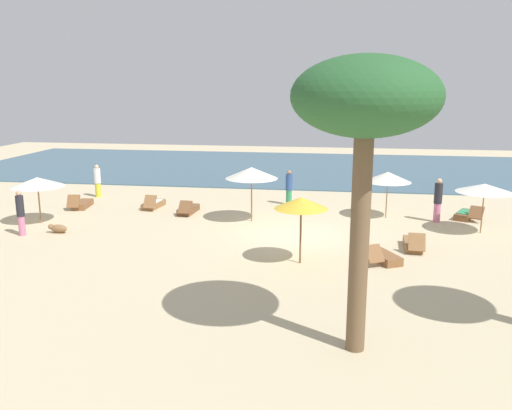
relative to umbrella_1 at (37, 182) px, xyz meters
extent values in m
plane|color=beige|center=(10.85, -0.27, -1.77)|extent=(60.00, 60.00, 0.00)
cube|color=#3D6075|center=(10.85, 16.73, -1.74)|extent=(48.00, 16.00, 0.06)
cylinder|color=olive|center=(0.00, 0.00, -0.81)|extent=(0.06, 0.06, 1.92)
cone|color=silver|center=(0.00, 0.00, 0.00)|extent=(2.20, 2.20, 0.40)
cylinder|color=olive|center=(8.79, 1.71, -0.62)|extent=(0.06, 0.06, 2.29)
cone|color=silver|center=(8.79, 1.71, 0.33)|extent=(2.23, 2.23, 0.48)
cylinder|color=olive|center=(18.06, 1.21, -0.80)|extent=(0.05, 0.05, 1.93)
cone|color=white|center=(18.06, 1.21, 0.05)|extent=(2.18, 2.18, 0.34)
cylinder|color=brown|center=(11.26, -3.53, -0.68)|extent=(0.06, 0.06, 2.17)
cone|color=gold|center=(11.26, -3.53, 0.26)|extent=(1.75, 1.75, 0.38)
cylinder|color=olive|center=(14.55, 3.19, -0.77)|extent=(0.04, 0.04, 1.99)
cone|color=silver|center=(14.55, 3.19, 0.06)|extent=(2.03, 2.03, 0.44)
cube|color=brown|center=(0.38, 3.06, -1.63)|extent=(0.81, 1.57, 0.28)
cube|color=brown|center=(0.28, 2.37, -1.33)|extent=(0.62, 0.47, 0.59)
cube|color=brown|center=(17.98, 3.61, -1.63)|extent=(1.19, 1.61, 0.28)
cube|color=brown|center=(18.28, 2.98, -1.36)|extent=(0.74, 0.71, 0.50)
cube|color=#338C59|center=(17.98, 3.61, -1.47)|extent=(0.91, 1.17, 0.03)
cube|color=brown|center=(13.97, -2.88, -1.63)|extent=(1.24, 1.61, 0.28)
cube|color=brown|center=(13.64, -3.49, -1.35)|extent=(0.73, 0.69, 0.53)
cube|color=olive|center=(15.14, -1.29, -1.63)|extent=(0.67, 1.53, 0.28)
cube|color=olive|center=(15.17, -1.99, -1.33)|extent=(0.59, 0.42, 0.59)
cube|color=brown|center=(5.69, 2.75, -1.63)|extent=(0.70, 1.54, 0.28)
cube|color=brown|center=(5.74, 2.05, -1.35)|extent=(0.60, 0.52, 0.54)
cube|color=olive|center=(3.75, 3.53, -1.63)|extent=(0.77, 1.56, 0.28)
cube|color=olive|center=(3.83, 2.84, -1.33)|extent=(0.61, 0.46, 0.59)
cube|color=white|center=(3.75, 3.53, -1.47)|extent=(0.63, 1.10, 0.03)
cylinder|color=#D17299|center=(0.32, -1.87, -1.38)|extent=(0.31, 0.31, 0.77)
cylinder|color=#26262D|center=(0.32, -1.87, -0.59)|extent=(0.37, 0.37, 0.81)
sphere|color=tan|center=(0.32, -1.87, -0.09)|extent=(0.22, 0.22, 0.22)
cylinder|color=yellow|center=(0.06, 5.47, -1.40)|extent=(0.41, 0.41, 0.73)
cylinder|color=white|center=(0.06, 5.47, -0.65)|extent=(0.48, 0.48, 0.77)
sphere|color=beige|center=(0.06, 5.47, -0.17)|extent=(0.21, 0.21, 0.21)
cylinder|color=#D17299|center=(16.64, 2.76, -1.36)|extent=(0.40, 0.40, 0.82)
cylinder|color=#26262D|center=(16.64, 2.76, -0.52)|extent=(0.48, 0.48, 0.85)
sphere|color=tan|center=(16.64, 2.76, 0.01)|extent=(0.23, 0.23, 0.23)
cylinder|color=#338C59|center=(10.08, 5.13, -1.40)|extent=(0.29, 0.29, 0.74)
cylinder|color=#2D4C8C|center=(10.08, 5.13, -0.64)|extent=(0.34, 0.34, 0.77)
sphere|color=#A37556|center=(10.08, 5.13, -0.16)|extent=(0.21, 0.21, 0.21)
cylinder|color=brown|center=(12.89, -9.21, 0.73)|extent=(0.41, 0.41, 5.00)
ellipsoid|color=#285B2D|center=(12.89, -9.21, 3.77)|extent=(3.05, 3.05, 1.68)
cube|color=olive|center=(1.55, -1.35, -1.75)|extent=(0.43, 0.24, 0.04)
ellipsoid|color=olive|center=(1.55, -1.35, -1.58)|extent=(0.71, 0.34, 0.32)
sphere|color=olive|center=(1.23, -1.36, -1.52)|extent=(0.22, 0.22, 0.22)
camera|label=1|loc=(12.38, -20.40, 4.01)|focal=37.66mm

